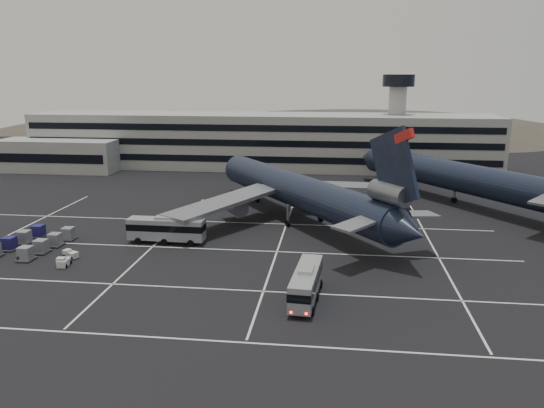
{
  "coord_description": "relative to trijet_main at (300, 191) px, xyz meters",
  "views": [
    {
      "loc": [
        19.76,
        -65.84,
        24.2
      ],
      "look_at": [
        10.4,
        11.44,
        5.0
      ],
      "focal_mm": 35.0,
      "sensor_mm": 36.0,
      "label": 1
    }
  ],
  "objects": [
    {
      "name": "ground",
      "position": [
        -14.11,
        -19.69,
        -5.25
      ],
      "size": [
        260.0,
        260.0,
        0.0
      ],
      "primitive_type": "plane",
      "color": "black",
      "rests_on": "ground"
    },
    {
      "name": "lane_markings",
      "position": [
        -13.16,
        -18.96,
        -5.24
      ],
      "size": [
        90.0,
        55.62,
        0.01
      ],
      "color": "silver",
      "rests_on": "ground"
    },
    {
      "name": "terminal",
      "position": [
        -17.06,
        51.46,
        1.68
      ],
      "size": [
        125.0,
        26.0,
        24.0
      ],
      "color": "gray",
      "rests_on": "ground"
    },
    {
      "name": "hills",
      "position": [
        3.88,
        150.31,
        -17.32
      ],
      "size": [
        352.0,
        180.0,
        44.0
      ],
      "color": "#38332B",
      "rests_on": "ground"
    },
    {
      "name": "trijet_main",
      "position": [
        0.0,
        0.0,
        0.0
      ],
      "size": [
        40.0,
        49.97,
        18.08
      ],
      "rotation": [
        0.0,
        0.0,
        0.62
      ],
      "color": "black",
      "rests_on": "ground"
    },
    {
      "name": "trijet_far",
      "position": [
        29.09,
        16.25,
        0.18
      ],
      "size": [
        38.99,
        49.92,
        18.08
      ],
      "rotation": [
        0.0,
        0.0,
        0.62
      ],
      "color": "black",
      "rests_on": "ground"
    },
    {
      "name": "bus_near",
      "position": [
        2.85,
        -31.35,
        -3.19
      ],
      "size": [
        3.39,
        10.85,
        3.77
      ],
      "rotation": [
        0.0,
        0.0,
        -0.08
      ],
      "color": "#A1A4A9",
      "rests_on": "ground"
    },
    {
      "name": "bus_far",
      "position": [
        -18.63,
        -13.62,
        -3.06
      ],
      "size": [
        11.36,
        3.01,
        4.0
      ],
      "rotation": [
        0.0,
        0.0,
        1.56
      ],
      "color": "#A1A4A9",
      "rests_on": "ground"
    },
    {
      "name": "tug_a",
      "position": [
        -28.76,
        -24.83,
        -4.65
      ],
      "size": [
        1.52,
        2.24,
        1.35
      ],
      "rotation": [
        0.0,
        0.0,
        0.13
      ],
      "color": "silver",
      "rests_on": "ground"
    },
    {
      "name": "tug_b",
      "position": [
        -29.33,
        -21.69,
        -4.7
      ],
      "size": [
        2.23,
        1.83,
        1.25
      ],
      "rotation": [
        0.0,
        0.0,
        1.17
      ],
      "color": "silver",
      "rests_on": "ground"
    },
    {
      "name": "uld_cluster",
      "position": [
        -36.84,
        -18.34,
        -4.32
      ],
      "size": [
        8.54,
        12.37,
        1.91
      ],
      "rotation": [
        0.0,
        0.0,
        -0.13
      ],
      "color": "#2D2D30",
      "rests_on": "ground"
    }
  ]
}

